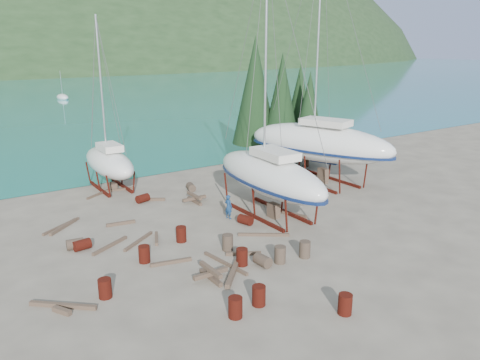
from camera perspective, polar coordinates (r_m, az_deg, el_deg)
ground at (r=27.24m, az=0.24°, el=-6.80°), size 600.00×600.00×0.00m
far_house_right at (r=215.44m, az=-22.87°, el=12.80°), size 6.60×5.60×5.60m
cypress_near_right at (r=42.49m, az=5.10°, el=9.52°), size 3.60×3.60×10.00m
cypress_mid_right at (r=42.07m, az=8.41°, el=8.15°), size 3.06×3.06×8.50m
cypress_back_left at (r=43.07m, az=1.85°, el=10.82°), size 4.14×4.14×11.50m
cypress_far_right at (r=45.24m, az=7.27°, el=9.11°), size 3.24×3.24×9.00m
moored_boat_mid at (r=104.08m, az=-20.82°, el=9.40°), size 2.00×5.00×6.05m
large_sailboat_near at (r=29.67m, az=3.59°, el=0.66°), size 3.66×10.84×16.85m
large_sailboat_far at (r=37.71m, az=9.63°, el=4.56°), size 7.43×12.96×19.69m
small_sailboat_shore at (r=36.83m, az=-15.68°, el=2.12°), size 2.50×7.96×12.72m
worker at (r=29.59m, az=-1.41°, el=-3.29°), size 0.50×0.65×1.57m
drum_0 at (r=21.64m, az=-16.14°, el=-12.57°), size 0.58×0.58×0.88m
drum_1 at (r=23.63m, az=2.77°, el=-9.78°), size 0.65×0.92×0.58m
drum_2 at (r=26.72m, az=-18.69°, el=-7.50°), size 0.95×0.69×0.58m
drum_3 at (r=19.50m, az=-0.57°, el=-15.27°), size 0.58×0.58×0.88m
drum_4 at (r=33.46m, az=-11.77°, el=-2.21°), size 1.00×0.79×0.58m
drum_5 at (r=24.68m, az=7.90°, el=-8.37°), size 0.58×0.58×0.88m
drum_6 at (r=28.80m, az=0.66°, el=-4.88°), size 0.82×1.01×0.58m
drum_7 at (r=20.17m, az=12.69°, el=-14.56°), size 0.58×0.58×0.88m
drum_8 at (r=24.41m, az=-11.59°, el=-8.84°), size 0.58×0.58×0.88m
drum_10 at (r=23.63m, az=0.25°, el=-9.36°), size 0.58×0.58×0.88m
drum_11 at (r=35.54m, az=-6.01°, el=-0.87°), size 0.77×0.99×0.58m
drum_13 at (r=20.32m, az=2.31°, el=-13.89°), size 0.58×0.58×0.88m
drum_14 at (r=26.50m, az=-7.18°, el=-6.57°), size 0.58×0.58×0.88m
drum_15 at (r=26.96m, az=-19.47°, el=-7.36°), size 0.95×0.69×0.58m
drum_16 at (r=25.26m, az=-1.51°, el=-7.61°), size 0.58×0.58×0.88m
drum_17 at (r=23.95m, az=4.90°, el=-9.05°), size 0.58×0.58×0.88m
timber_0 at (r=36.09m, az=-16.68°, el=-1.57°), size 2.45×1.58×0.14m
timber_1 at (r=30.42m, az=6.65°, el=-4.22°), size 0.82×1.72×0.19m
timber_2 at (r=30.19m, az=-20.75°, el=-5.36°), size 2.02×1.81×0.19m
timber_3 at (r=23.83m, az=-1.80°, el=-10.11°), size 0.59×3.26×0.15m
timber_4 at (r=27.07m, az=-10.15°, el=-7.02°), size 0.85×1.65×0.17m
timber_5 at (r=27.20m, az=2.89°, el=-6.67°), size 2.51×1.87×0.16m
timber_6 at (r=33.76m, az=-10.91°, el=-2.34°), size 1.91×1.30×0.19m
timber_7 at (r=24.82m, az=0.42°, el=-8.95°), size 1.70×1.09×0.17m
timber_8 at (r=29.71m, az=-14.33°, el=-5.14°), size 1.76×0.47×0.19m
timber_9 at (r=36.65m, az=-14.61°, el=-1.14°), size 2.34×0.52×0.15m
timber_11 at (r=26.93m, az=-12.27°, el=-7.29°), size 2.31×1.68×0.15m
timber_12 at (r=24.16m, az=-8.41°, el=-9.88°), size 2.11×0.64×0.17m
timber_13 at (r=21.22m, az=-20.89°, el=-14.68°), size 0.63×0.90×0.22m
timber_14 at (r=21.62m, az=-20.78°, el=-14.11°), size 2.33×2.10×0.18m
timber_15 at (r=30.41m, az=-20.93°, el=-5.27°), size 2.56×1.74×0.15m
timber_16 at (r=22.75m, az=-0.92°, el=-11.33°), size 1.98×2.06×0.23m
timber_17 at (r=26.72m, az=-15.55°, el=-7.70°), size 2.38×1.41×0.16m
timber_pile_fore at (r=22.38m, az=-3.59°, el=-11.32°), size 1.80×1.80×0.60m
timber_pile_aft at (r=32.88m, az=-5.58°, el=-2.24°), size 1.80×1.80×0.60m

